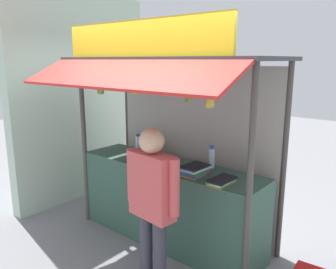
% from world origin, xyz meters
% --- Properties ---
extents(ground_plane, '(20.00, 20.00, 0.00)m').
position_xyz_m(ground_plane, '(0.00, 0.00, 0.00)').
color(ground_plane, gray).
extents(stall_counter, '(2.34, 0.60, 0.95)m').
position_xyz_m(stall_counter, '(0.00, 0.00, 0.48)').
color(stall_counter, '#385B4C').
rests_on(stall_counter, ground).
extents(stall_structure, '(2.54, 1.52, 2.51)m').
position_xyz_m(stall_structure, '(0.00, 0.13, 1.52)').
color(stall_structure, '#4C4742').
rests_on(stall_structure, ground).
extents(water_bottle_center, '(0.08, 0.08, 0.30)m').
position_xyz_m(water_bottle_center, '(-0.39, 0.09, 1.09)').
color(water_bottle_center, silver).
rests_on(water_bottle_center, stall_counter).
extents(water_bottle_rear_center, '(0.07, 0.07, 0.25)m').
position_xyz_m(water_bottle_rear_center, '(0.46, 0.21, 1.07)').
color(water_bottle_rear_center, silver).
rests_on(water_bottle_rear_center, stall_counter).
extents(water_bottle_back_right, '(0.07, 0.07, 0.24)m').
position_xyz_m(water_bottle_back_right, '(-0.64, 0.15, 1.07)').
color(water_bottle_back_right, silver).
rests_on(water_bottle_back_right, stall_counter).
extents(water_bottle_back_left, '(0.07, 0.07, 0.24)m').
position_xyz_m(water_bottle_back_left, '(-0.46, 0.19, 1.07)').
color(water_bottle_back_left, silver).
rests_on(water_bottle_back_left, stall_counter).
extents(magazine_stack_mid_left, '(0.21, 0.31, 0.06)m').
position_xyz_m(magazine_stack_mid_left, '(0.81, -0.15, 0.98)').
color(magazine_stack_mid_left, orange).
rests_on(magazine_stack_mid_left, stall_counter).
extents(magazine_stack_front_left, '(0.25, 0.33, 0.10)m').
position_xyz_m(magazine_stack_front_left, '(0.45, -0.10, 1.00)').
color(magazine_stack_front_left, yellow).
rests_on(magazine_stack_front_left, stall_counter).
extents(banana_bunch_rightmost, '(0.11, 0.11, 0.29)m').
position_xyz_m(banana_bunch_rightmost, '(-0.66, -0.40, 1.82)').
color(banana_bunch_rightmost, '#332D23').
extents(banana_bunch_inner_right, '(0.10, 0.10, 0.28)m').
position_xyz_m(banana_bunch_inner_right, '(0.57, -0.40, 1.83)').
color(banana_bunch_inner_right, '#332D23').
extents(banana_bunch_inner_left, '(0.10, 0.09, 0.31)m').
position_xyz_m(banana_bunch_inner_left, '(0.80, -0.40, 1.80)').
color(banana_bunch_inner_left, '#332D23').
extents(banana_bunch_leftmost, '(0.10, 0.10, 0.25)m').
position_xyz_m(banana_bunch_leftmost, '(-0.10, -0.40, 1.86)').
color(banana_bunch_leftmost, '#332D23').
extents(vendor_person, '(0.59, 0.23, 1.56)m').
position_xyz_m(vendor_person, '(0.48, -0.80, 0.94)').
color(vendor_person, '#383842').
rests_on(vendor_person, ground).
extents(neighbour_wall, '(0.20, 2.40, 3.10)m').
position_xyz_m(neighbour_wall, '(-1.97, 0.30, 1.55)').
color(neighbour_wall, '#B8D0BA').
rests_on(neighbour_wall, ground).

